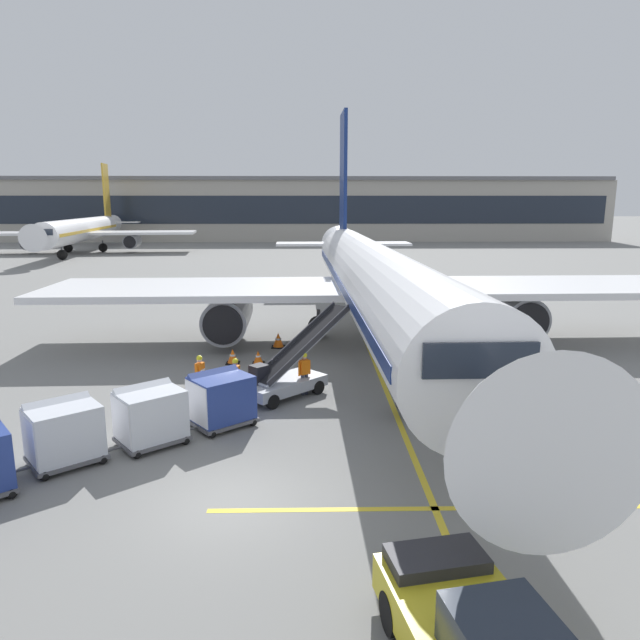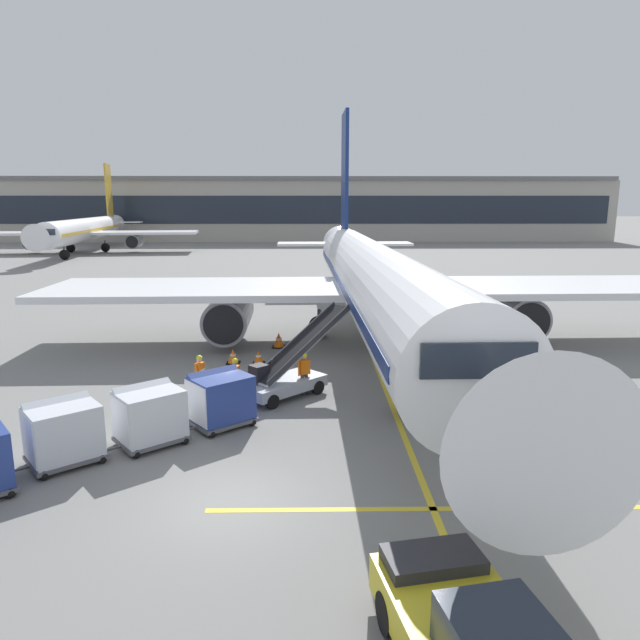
# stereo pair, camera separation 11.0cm
# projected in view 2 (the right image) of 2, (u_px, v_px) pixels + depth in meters

# --- Properties ---
(ground_plane) EXTENTS (600.00, 600.00, 0.00)m
(ground_plane) POSITION_uv_depth(u_px,v_px,m) (229.00, 503.00, 14.58)
(ground_plane) COLOR slate
(parked_airplane) EXTENTS (35.26, 45.26, 14.88)m
(parked_airplane) POSITION_uv_depth(u_px,v_px,m) (372.00, 279.00, 31.04)
(parked_airplane) COLOR white
(parked_airplane) RESTS_ON ground
(belt_loader) EXTENTS (4.58, 4.44, 3.38)m
(belt_loader) POSITION_uv_depth(u_px,v_px,m) (287.00, 373.00, 22.55)
(belt_loader) COLOR #A3A8B2
(belt_loader) RESTS_ON ground
(baggage_cart_lead) EXTENTS (2.62, 2.50, 1.91)m
(baggage_cart_lead) POSITION_uv_depth(u_px,v_px,m) (220.00, 398.00, 19.45)
(baggage_cart_lead) COLOR #515156
(baggage_cart_lead) RESTS_ON ground
(baggage_cart_second) EXTENTS (2.62, 2.50, 1.91)m
(baggage_cart_second) POSITION_uv_depth(u_px,v_px,m) (149.00, 414.00, 17.95)
(baggage_cart_second) COLOR #515156
(baggage_cart_second) RESTS_ON ground
(baggage_cart_third) EXTENTS (2.62, 2.50, 1.91)m
(baggage_cart_third) POSITION_uv_depth(u_px,v_px,m) (63.00, 431.00, 16.62)
(baggage_cart_third) COLOR #515156
(baggage_cart_third) RESTS_ON ground
(ground_crew_by_loader) EXTENTS (0.33, 0.56, 1.74)m
(ground_crew_by_loader) POSITION_uv_depth(u_px,v_px,m) (235.00, 377.00, 21.78)
(ground_crew_by_loader) COLOR black
(ground_crew_by_loader) RESTS_ON ground
(ground_crew_by_carts) EXTENTS (0.40, 0.50, 1.74)m
(ground_crew_by_carts) POSITION_uv_depth(u_px,v_px,m) (220.00, 404.00, 18.86)
(ground_crew_by_carts) COLOR #514C42
(ground_crew_by_carts) RESTS_ON ground
(ground_crew_marshaller) EXTENTS (0.35, 0.54, 1.74)m
(ground_crew_marshaller) POSITION_uv_depth(u_px,v_px,m) (200.00, 374.00, 22.21)
(ground_crew_marshaller) COLOR #514C42
(ground_crew_marshaller) RESTS_ON ground
(ground_crew_wingwalker) EXTENTS (0.49, 0.41, 1.74)m
(ground_crew_wingwalker) POSITION_uv_depth(u_px,v_px,m) (304.00, 371.00, 22.61)
(ground_crew_wingwalker) COLOR #333847
(ground_crew_wingwalker) RESTS_ON ground
(safety_cone_engine_keepout) EXTENTS (0.57, 0.57, 0.65)m
(safety_cone_engine_keepout) POSITION_uv_depth(u_px,v_px,m) (259.00, 357.00, 27.10)
(safety_cone_engine_keepout) COLOR black
(safety_cone_engine_keepout) RESTS_ON ground
(safety_cone_wingtip) EXTENTS (0.71, 0.71, 0.80)m
(safety_cone_wingtip) POSITION_uv_depth(u_px,v_px,m) (279.00, 340.00, 30.14)
(safety_cone_wingtip) COLOR black
(safety_cone_wingtip) RESTS_ON ground
(safety_cone_nose_mark) EXTENTS (0.64, 0.64, 0.72)m
(safety_cone_nose_mark) POSITION_uv_depth(u_px,v_px,m) (233.00, 356.00, 27.12)
(safety_cone_nose_mark) COLOR black
(safety_cone_nose_mark) RESTS_ON ground
(apron_guidance_line_lead_in) EXTENTS (0.20, 110.00, 0.01)m
(apron_guidance_line_lead_in) POSITION_uv_depth(u_px,v_px,m) (368.00, 344.00, 30.92)
(apron_guidance_line_lead_in) COLOR yellow
(apron_guidance_line_lead_in) RESTS_ON ground
(apron_guidance_line_stop_bar) EXTENTS (12.00, 0.20, 0.01)m
(apron_guidance_line_stop_bar) POSITION_uv_depth(u_px,v_px,m) (444.00, 509.00, 14.30)
(apron_guidance_line_stop_bar) COLOR yellow
(apron_guidance_line_stop_bar) RESTS_ON ground
(terminal_building) EXTENTS (123.26, 20.50, 12.42)m
(terminal_building) POSITION_uv_depth(u_px,v_px,m) (300.00, 209.00, 118.42)
(terminal_building) COLOR #A8A399
(terminal_building) RESTS_ON ground
(distant_airplane) EXTENTS (33.93, 42.68, 14.30)m
(distant_airplane) POSITION_uv_depth(u_px,v_px,m) (85.00, 230.00, 86.21)
(distant_airplane) COLOR white
(distant_airplane) RESTS_ON ground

